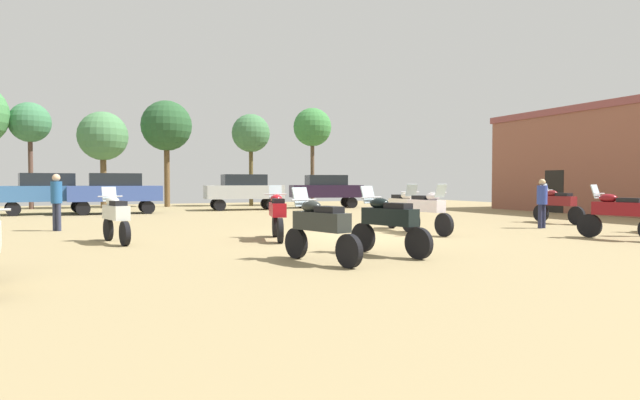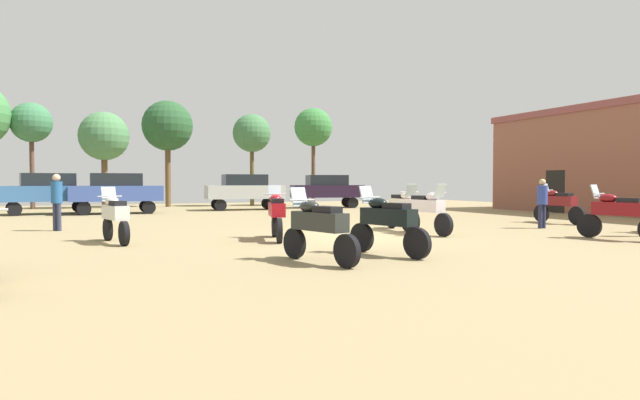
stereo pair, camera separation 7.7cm
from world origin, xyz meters
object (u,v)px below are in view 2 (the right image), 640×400
at_px(motorcycle_10, 402,208).
at_px(person_1, 542,200).
at_px(car_4, 48,190).
at_px(tree_5, 313,128).
at_px(tree_4, 168,126).
at_px(tree_7, 31,123).
at_px(motorcycle_8, 387,221).
at_px(person_2, 57,197).
at_px(car_3, 245,189).
at_px(tree_1, 104,137).
at_px(motorcycle_13, 318,226).
at_px(motorcycle_3, 115,215).
at_px(tree_8, 252,134).
at_px(motorcycle_11, 558,204).
at_px(motorcycle_9, 618,213).
at_px(motorcycle_4, 277,213).
at_px(car_5, 116,190).
at_px(car_1, 327,189).
at_px(motorcycle_12, 426,210).

distance_m(motorcycle_10, person_1, 4.89).
relative_size(motorcycle_10, car_4, 0.49).
height_order(person_1, tree_5, tree_5).
height_order(tree_4, tree_7, tree_4).
xyz_separation_m(motorcycle_8, person_2, (-6.82, 9.12, 0.35)).
bearing_deg(tree_5, person_1, -89.42).
height_order(motorcycle_10, car_3, car_3).
xyz_separation_m(car_4, tree_5, (15.74, 3.98, 4.06)).
xyz_separation_m(person_1, tree_1, (-13.25, 21.01, 3.32)).
bearing_deg(motorcycle_13, tree_1, 81.51).
bearing_deg(motorcycle_3, motorcycle_10, -11.85).
distance_m(tree_4, tree_7, 7.63).
relative_size(tree_5, tree_7, 1.06).
height_order(motorcycle_10, tree_1, tree_1).
bearing_deg(tree_7, tree_8, -4.55).
height_order(motorcycle_11, tree_1, tree_1).
bearing_deg(motorcycle_9, tree_1, 101.43).
height_order(motorcycle_9, person_1, person_1).
relative_size(car_3, tree_1, 0.76).
height_order(motorcycle_13, car_3, car_3).
xyz_separation_m(motorcycle_4, motorcycle_8, (1.19, -3.81, 0.00)).
distance_m(car_3, car_4, 9.89).
relative_size(motorcycle_13, tree_5, 0.33).
bearing_deg(motorcycle_13, motorcycle_8, -3.24).
height_order(motorcycle_8, car_5, car_5).
xyz_separation_m(tree_1, tree_5, (13.05, -1.47, 0.93)).
relative_size(person_2, tree_5, 0.28).
height_order(car_1, tree_8, tree_8).
distance_m(car_4, person_2, 10.07).
height_order(car_3, tree_7, tree_7).
distance_m(motorcycle_11, motorcycle_12, 7.25).
bearing_deg(car_1, motorcycle_10, 176.06).
relative_size(motorcycle_3, person_2, 1.13).
bearing_deg(motorcycle_8, car_3, 66.27).
bearing_deg(car_5, tree_7, 31.04).
height_order(motorcycle_9, tree_1, tree_1).
xyz_separation_m(motorcycle_11, car_1, (-3.00, 14.74, 0.42)).
distance_m(motorcycle_4, car_4, 16.69).
bearing_deg(car_1, car_4, 103.16).
xyz_separation_m(motorcycle_9, tree_4, (-8.60, 24.80, 4.36)).
xyz_separation_m(motorcycle_3, motorcycle_10, (8.75, 0.16, 0.03)).
distance_m(car_5, person_1, 19.43).
relative_size(motorcycle_9, tree_7, 0.36).
bearing_deg(tree_5, motorcycle_4, -115.45).
bearing_deg(tree_5, car_1, -98.96).
xyz_separation_m(motorcycle_13, tree_4, (0.48, 25.30, 4.38)).
relative_size(motorcycle_4, car_3, 0.49).
relative_size(motorcycle_8, motorcycle_13, 0.99).
relative_size(motorcycle_12, person_2, 1.21).
bearing_deg(person_2, motorcycle_9, 13.52).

